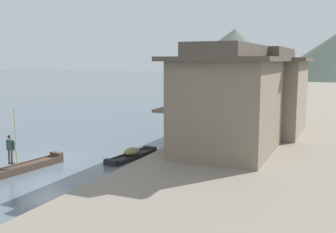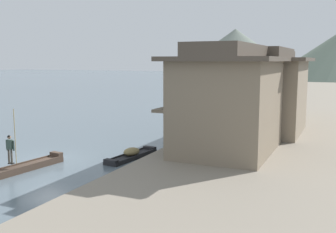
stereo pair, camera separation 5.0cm
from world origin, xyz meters
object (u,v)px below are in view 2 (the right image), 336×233
at_px(boatman_person, 10,146).
at_px(boat_moored_far, 237,111).
at_px(house_waterfront_nearest, 228,100).
at_px(house_waterfront_second, 261,91).
at_px(boat_midriver_drifting, 257,101).
at_px(boat_foreground_poled, 24,167).
at_px(boat_moored_nearest, 269,97).
at_px(boat_upstream_distant, 132,155).
at_px(boat_midriver_upstream, 205,123).
at_px(boat_moored_third, 214,96).
at_px(house_waterfront_tall, 272,85).
at_px(boat_moored_second, 247,106).

xyz_separation_m(boatman_person, boat_moored_far, (4.71, 30.27, -1.33)).
relative_size(boat_moored_far, house_waterfront_nearest, 0.51).
bearing_deg(house_waterfront_nearest, house_waterfront_second, 86.77).
bearing_deg(boat_midriver_drifting, boat_foreground_poled, -95.89).
relative_size(boat_moored_nearest, boat_upstream_distant, 1.14).
relative_size(boatman_person, boat_midriver_upstream, 0.83).
bearing_deg(house_waterfront_second, boat_moored_third, 112.98).
relative_size(boat_midriver_upstream, boat_upstream_distant, 0.80).
xyz_separation_m(boat_foreground_poled, house_waterfront_nearest, (10.23, 5.56, 3.74)).
height_order(boat_moored_nearest, house_waterfront_second, house_waterfront_second).
bearing_deg(house_waterfront_second, boat_upstream_distant, -129.29).
xyz_separation_m(house_waterfront_nearest, house_waterfront_second, (0.42, 7.40, -0.00)).
distance_m(boat_moored_far, boat_midriver_drifting, 12.50).
distance_m(house_waterfront_second, house_waterfront_tall, 7.77).
bearing_deg(house_waterfront_second, boat_midriver_drifting, 102.29).
bearing_deg(boat_upstream_distant, boat_moored_second, 88.92).
height_order(boat_foreground_poled, house_waterfront_nearest, house_waterfront_nearest).
relative_size(boat_moored_second, house_waterfront_nearest, 0.49).
bearing_deg(boat_upstream_distant, boat_midriver_upstream, 89.59).
relative_size(boat_moored_nearest, boat_moored_far, 1.28).
relative_size(boat_moored_second, boat_midriver_drifting, 0.71).
bearing_deg(boat_midriver_drifting, boat_upstream_distant, -90.29).
bearing_deg(boat_moored_second, house_waterfront_nearest, -79.06).
xyz_separation_m(boat_moored_nearest, boat_midriver_upstream, (-0.54, -30.55, 0.09)).
xyz_separation_m(boat_moored_nearest, boat_moored_far, (-0.15, -20.06, 0.08)).
bearing_deg(boat_moored_nearest, boat_midriver_upstream, -91.01).
distance_m(boat_midriver_upstream, house_waterfront_tall, 7.13).
xyz_separation_m(boat_midriver_drifting, house_waterfront_second, (6.32, -29.00, 3.68)).
distance_m(boat_moored_nearest, house_waterfront_second, 37.23).
xyz_separation_m(boat_moored_nearest, boat_moored_third, (-8.86, -1.86, 0.09)).
height_order(boat_moored_nearest, boat_upstream_distant, boat_upstream_distant).
xyz_separation_m(boat_midriver_upstream, house_waterfront_second, (6.41, -6.02, 3.67)).
xyz_separation_m(boat_midriver_upstream, house_waterfront_tall, (5.86, 1.73, 3.67)).
bearing_deg(house_waterfront_second, house_waterfront_nearest, -93.23).
relative_size(boatman_person, boat_moored_nearest, 0.58).
height_order(boatman_person, boat_midriver_drifting, boatman_person).
xyz_separation_m(boatman_person, house_waterfront_second, (10.73, 13.76, 2.34)).
bearing_deg(boat_moored_nearest, boatman_person, -95.52).
distance_m(boat_moored_far, house_waterfront_nearest, 24.83).
bearing_deg(boat_foreground_poled, boat_upstream_distant, 50.35).
distance_m(boat_midriver_upstream, house_waterfront_nearest, 15.15).
xyz_separation_m(house_waterfront_nearest, house_waterfront_tall, (-0.13, 15.15, -0.00)).
bearing_deg(house_waterfront_tall, boatman_person, -115.32).
xyz_separation_m(boat_moored_far, house_waterfront_tall, (5.47, -8.76, 3.68)).
height_order(boat_moored_third, house_waterfront_nearest, house_waterfront_nearest).
relative_size(boat_moored_third, boat_moored_far, 1.29).
distance_m(boat_foreground_poled, boat_midriver_drifting, 42.18).
distance_m(boatman_person, house_waterfront_second, 17.61).
xyz_separation_m(boat_moored_nearest, boat_midriver_drifting, (-0.46, -7.57, 0.09)).
xyz_separation_m(boat_foreground_poled, boat_moored_second, (4.70, 34.21, 0.11)).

